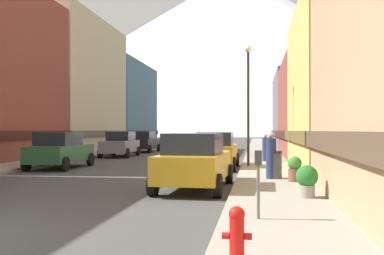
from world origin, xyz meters
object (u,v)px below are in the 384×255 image
(potted_plant_0, at_px, (295,169))
(pedestrian_1, at_px, (266,149))
(car_right_1, at_px, (216,150))
(trash_bin_right, at_px, (274,165))
(potted_plant_1, at_px, (307,179))
(streetlamp_right, at_px, (248,87))
(car_left_1, at_px, (60,150))
(parking_meter_near, at_px, (258,174))
(pedestrian_0, at_px, (271,157))
(car_left_2, at_px, (120,144))
(car_left_3, at_px, (144,142))
(fire_hydrant_near, at_px, (237,231))
(car_right_0, at_px, (195,161))

(potted_plant_0, distance_m, pedestrian_1, 9.70)
(potted_plant_0, bearing_deg, car_right_1, 117.59)
(car_right_1, bearing_deg, trash_bin_right, -64.01)
(potted_plant_1, bearing_deg, streetlamp_right, 99.65)
(car_left_1, relative_size, parking_meter_near, 3.35)
(potted_plant_1, distance_m, pedestrian_0, 4.34)
(trash_bin_right, bearing_deg, car_left_2, 126.29)
(car_right_1, xyz_separation_m, parking_meter_near, (1.95, -12.48, 0.11))
(car_left_2, bearing_deg, parking_meter_near, -65.61)
(potted_plant_0, distance_m, potted_plant_1, 3.48)
(parking_meter_near, bearing_deg, car_left_2, 114.39)
(potted_plant_1, relative_size, pedestrian_0, 0.50)
(trash_bin_right, bearing_deg, car_right_1, 115.99)
(car_left_3, height_order, car_right_1, same)
(car_right_1, height_order, parking_meter_near, car_right_1)
(pedestrian_0, bearing_deg, trash_bin_right, 46.89)
(potted_plant_0, relative_size, streetlamp_right, 0.14)
(potted_plant_1, bearing_deg, car_left_1, 141.27)
(car_right_1, relative_size, potted_plant_1, 5.33)
(fire_hydrant_near, relative_size, potted_plant_1, 0.85)
(pedestrian_0, bearing_deg, car_right_1, 114.66)
(car_left_2, relative_size, pedestrian_1, 2.92)
(pedestrian_1, xyz_separation_m, streetlamp_right, (-0.90, -3.45, 3.14))
(car_right_0, height_order, fire_hydrant_near, car_right_0)
(car_left_1, distance_m, potted_plant_0, 11.98)
(car_left_1, height_order, potted_plant_1, car_left_1)
(car_left_3, xyz_separation_m, car_right_0, (7.60, -22.61, 0.00))
(car_right_0, bearing_deg, fire_hydrant_near, -77.87)
(fire_hydrant_near, distance_m, pedestrian_0, 9.86)
(potted_plant_0, bearing_deg, car_right_0, -157.17)
(fire_hydrant_near, bearing_deg, pedestrian_1, 87.55)
(car_right_1, distance_m, potted_plant_0, 6.92)
(car_left_1, height_order, car_left_2, same)
(car_left_3, xyz_separation_m, potted_plant_0, (10.80, -21.26, -0.31))
(fire_hydrant_near, xyz_separation_m, streetlamp_right, (-0.10, 15.26, 3.46))
(fire_hydrant_near, bearing_deg, car_right_0, 102.13)
(car_left_2, distance_m, car_right_1, 11.47)
(streetlamp_right, bearing_deg, trash_bin_right, -79.37)
(fire_hydrant_near, bearing_deg, streetlamp_right, 90.38)
(fire_hydrant_near, height_order, streetlamp_right, streetlamp_right)
(fire_hydrant_near, relative_size, trash_bin_right, 0.72)
(car_right_0, relative_size, potted_plant_1, 5.39)
(potted_plant_1, bearing_deg, parking_meter_near, -113.50)
(fire_hydrant_near, bearing_deg, trash_bin_right, 84.82)
(car_right_1, bearing_deg, pedestrian_1, 55.35)
(car_right_1, xyz_separation_m, pedestrian_1, (2.45, 3.54, -0.05))
(potted_plant_1, bearing_deg, car_right_0, 146.34)
(car_right_0, bearing_deg, car_left_1, 139.33)
(car_left_1, bearing_deg, fire_hydrant_near, -56.96)
(fire_hydrant_near, xyz_separation_m, pedestrian_1, (0.80, 18.71, 0.33))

